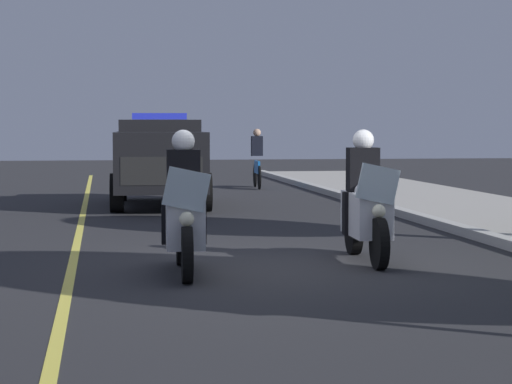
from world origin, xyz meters
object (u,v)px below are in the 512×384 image
object	(u,v)px
police_motorcycle_lead_right	(366,208)
police_suv	(160,158)
police_motorcycle_lead_left	(184,215)
cyclist_background	(257,159)

from	to	relation	value
police_motorcycle_lead_right	police_suv	world-z (taller)	police_suv
police_motorcycle_lead_left	cyclist_background	distance (m)	16.43
police_motorcycle_lead_right	police_motorcycle_lead_left	bearing A→B (deg)	-74.11
police_motorcycle_lead_right	cyclist_background	world-z (taller)	police_motorcycle_lead_right
police_suv	cyclist_background	size ratio (longest dim) A/B	2.83
police_motorcycle_lead_left	police_motorcycle_lead_right	xyz separation A→B (m)	(-0.69, 2.42, 0.00)
police_motorcycle_lead_right	cyclist_background	size ratio (longest dim) A/B	1.22
police_motorcycle_lead_left	police_suv	world-z (taller)	police_suv
police_motorcycle_lead_left	police_suv	size ratio (longest dim) A/B	0.43
police_motorcycle_lead_right	cyclist_background	distance (m)	15.42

